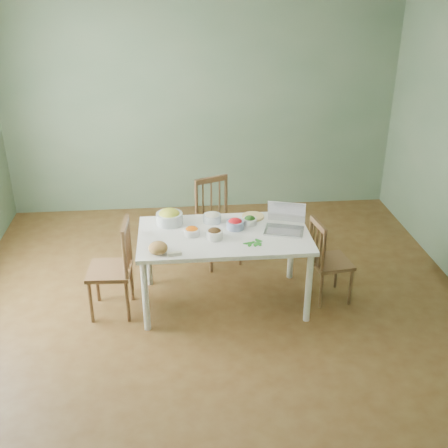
{
  "coord_description": "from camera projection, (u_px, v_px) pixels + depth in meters",
  "views": [
    {
      "loc": [
        -0.36,
        -4.41,
        3.06
      ],
      "look_at": [
        0.07,
        0.15,
        0.85
      ],
      "focal_mm": 44.11,
      "sensor_mm": 36.0,
      "label": 1
    }
  ],
  "objects": [
    {
      "name": "dining_table",
      "position": [
        224.0,
        268.0,
        5.3
      ],
      "size": [
        1.6,
        0.9,
        0.75
      ],
      "primitive_type": null,
      "color": "white",
      "rests_on": "floor"
    },
    {
      "name": "bowl_mushroom",
      "position": [
        214.0,
        234.0,
        5.02
      ],
      "size": [
        0.18,
        0.18,
        0.1
      ],
      "primitive_type": null,
      "rotation": [
        0.0,
        0.0,
        0.23
      ],
      "color": "black",
      "rests_on": "dining_table"
    },
    {
      "name": "wall_front",
      "position": [
        263.0,
        378.0,
        2.49
      ],
      "size": [
        5.0,
        0.0,
        2.7
      ],
      "primitive_type": "cube",
      "color": "slate",
      "rests_on": "ground"
    },
    {
      "name": "bread_boule",
      "position": [
        158.0,
        248.0,
        4.76
      ],
      "size": [
        0.2,
        0.2,
        0.11
      ],
      "primitive_type": "ellipsoid",
      "rotation": [
        0.0,
        0.0,
        0.2
      ],
      "color": "tan",
      "rests_on": "dining_table"
    },
    {
      "name": "bowl_onion",
      "position": [
        212.0,
        217.0,
        5.35
      ],
      "size": [
        0.22,
        0.22,
        0.1
      ],
      "primitive_type": null,
      "rotation": [
        0.0,
        0.0,
        -0.29
      ],
      "color": "silver",
      "rests_on": "dining_table"
    },
    {
      "name": "bowl_carrot",
      "position": [
        192.0,
        231.0,
        5.09
      ],
      "size": [
        0.17,
        0.17,
        0.08
      ],
      "primitive_type": null,
      "rotation": [
        0.0,
        0.0,
        -0.17
      ],
      "color": "#FC5809",
      "rests_on": "dining_table"
    },
    {
      "name": "floor",
      "position": [
        218.0,
        310.0,
        5.32
      ],
      "size": [
        5.0,
        5.0,
        0.0
      ],
      "primitive_type": "cube",
      "color": "#4F3013",
      "rests_on": "ground"
    },
    {
      "name": "chair_far",
      "position": [
        219.0,
        223.0,
        5.97
      ],
      "size": [
        0.54,
        0.53,
        0.95
      ],
      "primitive_type": null,
      "rotation": [
        0.0,
        0.0,
        0.38
      ],
      "color": "#472C1A",
      "rests_on": "floor"
    },
    {
      "name": "chair_right",
      "position": [
        331.0,
        260.0,
        5.34
      ],
      "size": [
        0.41,
        0.43,
        0.86
      ],
      "primitive_type": null,
      "rotation": [
        0.0,
        0.0,
        1.72
      ],
      "color": "#472C1A",
      "rests_on": "floor"
    },
    {
      "name": "bowl_redpep",
      "position": [
        235.0,
        224.0,
        5.21
      ],
      "size": [
        0.2,
        0.2,
        0.1
      ],
      "primitive_type": null,
      "rotation": [
        0.0,
        0.0,
        0.23
      ],
      "color": "#E4000E",
      "rests_on": "dining_table"
    },
    {
      "name": "basil_bunch",
      "position": [
        252.0,
        242.0,
        4.95
      ],
      "size": [
        0.19,
        0.19,
        0.02
      ],
      "primitive_type": null,
      "color": "#205523",
      "rests_on": "dining_table"
    },
    {
      "name": "chair_left",
      "position": [
        109.0,
        268.0,
        5.11
      ],
      "size": [
        0.41,
        0.43,
        0.94
      ],
      "primitive_type": null,
      "rotation": [
        0.0,
        0.0,
        -1.62
      ],
      "color": "#472C1A",
      "rests_on": "floor"
    },
    {
      "name": "butter_stick",
      "position": [
        175.0,
        254.0,
        4.75
      ],
      "size": [
        0.12,
        0.06,
        0.03
      ],
      "primitive_type": "cube",
      "rotation": [
        0.0,
        0.0,
        0.2
      ],
      "color": "beige",
      "rests_on": "dining_table"
    },
    {
      "name": "flatbread",
      "position": [
        253.0,
        216.0,
        5.45
      ],
      "size": [
        0.24,
        0.24,
        0.02
      ],
      "primitive_type": "cylinder",
      "rotation": [
        0.0,
        0.0,
        0.1
      ],
      "color": "#E7D187",
      "rests_on": "dining_table"
    },
    {
      "name": "wall_back",
      "position": [
        201.0,
        109.0,
        6.97
      ],
      "size": [
        5.0,
        0.0,
        2.7
      ],
      "primitive_type": "cube",
      "color": "slate",
      "rests_on": "ground"
    },
    {
      "name": "ceiling",
      "position": [
        217.0,
        12.0,
        4.14
      ],
      "size": [
        5.0,
        5.0,
        0.0
      ],
      "primitive_type": "cube",
      "color": "white",
      "rests_on": "ground"
    },
    {
      "name": "bowl_broccoli",
      "position": [
        250.0,
        220.0,
        5.3
      ],
      "size": [
        0.16,
        0.16,
        0.08
      ],
      "primitive_type": null,
      "rotation": [
        0.0,
        0.0,
        0.25
      ],
      "color": "#1A4C14",
      "rests_on": "dining_table"
    },
    {
      "name": "laptop",
      "position": [
        285.0,
        220.0,
        5.12
      ],
      "size": [
        0.44,
        0.42,
        0.24
      ],
      "primitive_type": null,
      "rotation": [
        0.0,
        0.0,
        -0.3
      ],
      "color": "silver",
      "rests_on": "dining_table"
    },
    {
      "name": "bowl_squash",
      "position": [
        169.0,
        217.0,
        5.29
      ],
      "size": [
        0.34,
        0.34,
        0.15
      ],
      "primitive_type": null,
      "rotation": [
        0.0,
        0.0,
        0.43
      ],
      "color": "gold",
      "rests_on": "dining_table"
    }
  ]
}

